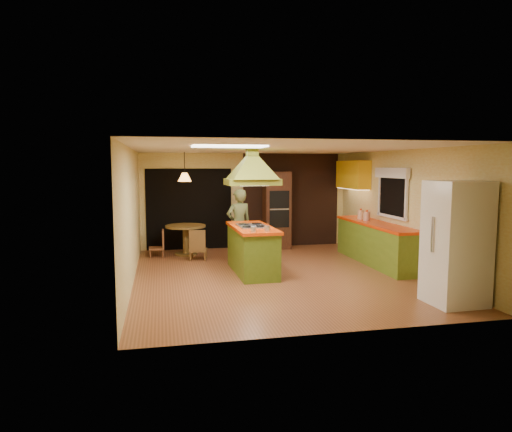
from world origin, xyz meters
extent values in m
plane|color=brown|center=(0.00, 0.00, 0.00)|extent=(6.50, 6.50, 0.00)
plane|color=beige|center=(0.00, 3.25, 1.25)|extent=(5.50, 0.00, 5.50)
plane|color=beige|center=(0.00, -3.25, 1.25)|extent=(5.50, 0.00, 5.50)
plane|color=beige|center=(-2.75, 0.00, 1.25)|extent=(0.00, 6.50, 6.50)
plane|color=beige|center=(2.75, 0.00, 1.25)|extent=(0.00, 6.50, 6.50)
plane|color=silver|center=(0.00, 0.00, 2.50)|extent=(6.50, 6.50, 0.00)
cube|color=#381E14|center=(1.25, 3.23, 1.25)|extent=(2.64, 0.03, 2.50)
cube|color=black|center=(-1.50, 3.23, 1.05)|extent=(2.20, 0.03, 2.10)
cube|color=olive|center=(2.45, 0.60, 0.43)|extent=(0.58, 3.00, 0.86)
cube|color=#E53807|center=(2.45, 0.60, 0.89)|extent=(0.62, 3.05, 0.06)
cube|color=yellow|center=(2.57, 2.20, 1.95)|extent=(0.34, 1.40, 0.70)
cube|color=black|center=(2.72, 0.40, 1.55)|extent=(0.03, 1.16, 0.96)
cube|color=white|center=(2.67, 0.40, 2.02)|extent=(0.10, 1.35, 0.22)
cube|color=white|center=(-1.10, -1.20, 2.48)|extent=(1.20, 0.60, 0.03)
cube|color=#57751D|center=(-0.42, 0.30, 0.45)|extent=(0.74, 1.84, 0.89)
cube|color=#E43F07|center=(-0.42, 0.30, 0.92)|extent=(0.81, 1.93, 0.06)
cube|color=silver|center=(-0.42, 0.30, 0.96)|extent=(0.57, 0.81, 0.02)
cube|color=olive|center=(-0.42, 0.30, 1.85)|extent=(1.06, 0.77, 0.13)
pyramid|color=olive|center=(-0.42, 0.30, 2.36)|extent=(1.06, 0.77, 0.45)
cube|color=olive|center=(-0.42, 0.30, 2.43)|extent=(0.22, 0.22, 0.14)
imported|color=#4F592F|center=(-0.47, 1.61, 0.82)|extent=(0.68, 0.53, 1.65)
cube|color=white|center=(2.28, -2.42, 0.97)|extent=(0.82, 0.78, 1.94)
cube|color=#4F2A19|center=(0.77, 2.95, 1.01)|extent=(0.68, 0.60, 2.02)
cube|color=black|center=(0.77, 2.65, 1.31)|extent=(0.52, 0.03, 0.45)
cube|color=black|center=(0.77, 2.65, 0.81)|extent=(0.52, 0.03, 0.45)
cylinder|color=brown|center=(-1.64, 2.47, 0.71)|extent=(0.98, 0.98, 0.05)
cylinder|color=brown|center=(-1.64, 2.47, 0.37)|extent=(0.14, 0.14, 0.68)
cylinder|color=brown|center=(-1.64, 2.47, 0.03)|extent=(0.55, 0.55, 0.05)
cone|color=#FF9E3F|center=(-1.64, 2.47, 1.90)|extent=(0.41, 0.41, 0.21)
cylinder|color=#FDE9CB|center=(2.40, 1.31, 1.02)|extent=(0.17, 0.17, 0.21)
cylinder|color=beige|center=(2.40, 0.98, 1.02)|extent=(0.16, 0.16, 0.20)
cylinder|color=#FFF3CD|center=(2.40, 1.02, 1.01)|extent=(0.14, 0.14, 0.18)
camera|label=1|loc=(-2.21, -8.65, 2.17)|focal=32.00mm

